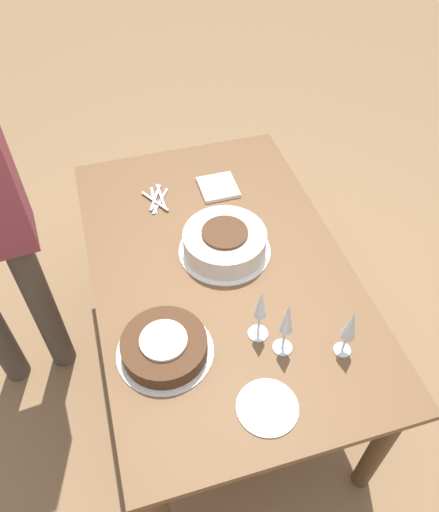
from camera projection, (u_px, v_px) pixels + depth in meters
name	position (u px, v px, depth m)	size (l,w,h in m)	color
ground_plane	(220.00, 362.00, 2.45)	(12.00, 12.00, 0.00)	#8E6B47
dining_table	(220.00, 281.00, 1.98)	(1.54, 0.96, 0.73)	brown
cake_center_white	(225.00, 242.00, 1.92)	(0.36, 0.36, 0.11)	white
cake_front_chocolate	(164.00, 347.00, 1.63)	(0.32, 0.32, 0.08)	white
wine_glass_near	(287.00, 321.00, 1.54)	(0.07, 0.07, 0.24)	silver
wine_glass_far	(261.00, 308.00, 1.59)	(0.07, 0.07, 0.23)	silver
wine_glass_extra	(350.00, 326.00, 1.55)	(0.06, 0.06, 0.21)	silver
dessert_plate_right	(267.00, 407.00, 1.52)	(0.19, 0.19, 0.01)	white
fork_pile	(157.00, 199.00, 2.15)	(0.18, 0.12, 0.01)	silver
napkin_stack	(218.00, 187.00, 2.20)	(0.17, 0.16, 0.02)	silver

